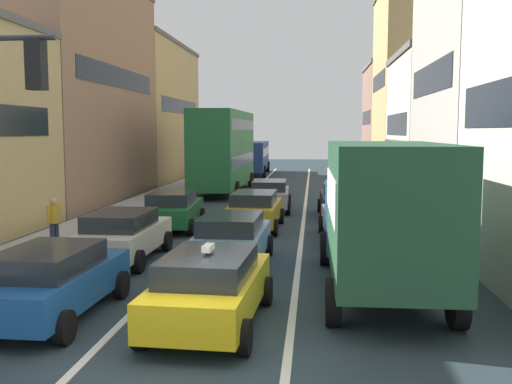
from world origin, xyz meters
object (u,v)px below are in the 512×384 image
object	(u,v)px
pedestrian_near_kerb	(54,219)
bus_far_queue_secondary	(252,155)
sedan_centre_lane_second	(232,239)
sedan_left_lane_third	(173,209)
sedan_right_lane_behind_truck	(351,218)
bus_mid_queue_primary	(224,147)
wagon_right_lane_far	(342,199)
taxi_centre_lane_front	(210,286)
wagon_left_lane_second	(123,234)
removalist_box_truck	(382,212)
sedan_left_lane_front	(52,280)
hatchback_centre_lane_third	(255,209)
coupe_centre_lane_fourth	(269,194)

from	to	relation	value
pedestrian_near_kerb	bus_far_queue_secondary	bearing A→B (deg)	106.78
sedan_centre_lane_second	pedestrian_near_kerb	size ratio (longest dim) A/B	2.61
sedan_left_lane_third	sedan_right_lane_behind_truck	distance (m)	6.99
sedan_right_lane_behind_truck	bus_mid_queue_primary	bearing A→B (deg)	21.71
bus_far_queue_secondary	wagon_right_lane_far	bearing A→B (deg)	-166.73
taxi_centre_lane_front	pedestrian_near_kerb	distance (m)	9.66
bus_mid_queue_primary	sedan_centre_lane_second	bearing A→B (deg)	-169.71
wagon_right_lane_far	bus_mid_queue_primary	distance (m)	12.15
wagon_left_lane_second	bus_mid_queue_primary	bearing A→B (deg)	0.66
removalist_box_truck	wagon_left_lane_second	distance (m)	7.83
sedan_left_lane_front	sedan_right_lane_behind_truck	xyz separation A→B (m)	(6.65, 9.22, 0.00)
removalist_box_truck	sedan_right_lane_behind_truck	bearing A→B (deg)	1.83
sedan_left_lane_third	pedestrian_near_kerb	bearing A→B (deg)	139.13
removalist_box_truck	hatchback_centre_lane_third	distance (m)	9.66
removalist_box_truck	sedan_left_lane_third	xyz separation A→B (m)	(-7.07, 8.47, -1.18)
sedan_left_lane_third	bus_far_queue_secondary	world-z (taller)	bus_far_queue_secondary
pedestrian_near_kerb	taxi_centre_lane_front	bearing A→B (deg)	-25.42
taxi_centre_lane_front	sedan_centre_lane_second	distance (m)	5.10
removalist_box_truck	wagon_right_lane_far	distance (m)	12.44
pedestrian_near_kerb	sedan_left_lane_front	bearing A→B (deg)	-43.30
sedan_right_lane_behind_truck	bus_mid_queue_primary	xyz separation A→B (m)	(-6.90, 15.39, 2.03)
sedan_centre_lane_second	bus_mid_queue_primary	size ratio (longest dim) A/B	0.41
sedan_left_lane_front	hatchback_centre_lane_third	size ratio (longest dim) A/B	1.00
removalist_box_truck	coupe_centre_lane_fourth	bearing A→B (deg)	14.19
sedan_left_lane_third	removalist_box_truck	bearing A→B (deg)	-143.21
sedan_left_lane_front	bus_mid_queue_primary	size ratio (longest dim) A/B	0.41
removalist_box_truck	sedan_left_lane_third	world-z (taller)	removalist_box_truck
bus_mid_queue_primary	bus_far_queue_secondary	bearing A→B (deg)	0.12
coupe_centre_lane_fourth	bus_far_queue_secondary	world-z (taller)	bus_far_queue_secondary
sedan_left_lane_front	bus_mid_queue_primary	distance (m)	24.70
coupe_centre_lane_fourth	sedan_left_lane_front	bearing A→B (deg)	167.27
wagon_right_lane_far	pedestrian_near_kerb	size ratio (longest dim) A/B	2.62
bus_mid_queue_primary	coupe_centre_lane_fourth	bearing A→B (deg)	-155.89
bus_mid_queue_primary	sedan_right_lane_behind_truck	bearing A→B (deg)	-155.05
wagon_left_lane_second	coupe_centre_lane_fourth	size ratio (longest dim) A/B	0.99
hatchback_centre_lane_third	taxi_centre_lane_front	bearing A→B (deg)	-177.34
coupe_centre_lane_fourth	sedan_right_lane_behind_truck	xyz separation A→B (m)	(3.42, -7.31, 0.00)
pedestrian_near_kerb	sedan_centre_lane_second	bearing A→B (deg)	4.05
coupe_centre_lane_fourth	bus_mid_queue_primary	distance (m)	9.03
sedan_centre_lane_second	bus_mid_queue_primary	world-z (taller)	bus_mid_queue_primary
removalist_box_truck	coupe_centre_lane_fourth	size ratio (longest dim) A/B	1.78
taxi_centre_lane_front	wagon_right_lane_far	world-z (taller)	taxi_centre_lane_front
sedan_centre_lane_second	wagon_right_lane_far	size ratio (longest dim) A/B	0.99
taxi_centre_lane_front	sedan_right_lane_behind_truck	size ratio (longest dim) A/B	1.00
wagon_left_lane_second	bus_far_queue_secondary	xyz separation A→B (m)	(0.19, 34.20, 0.96)
coupe_centre_lane_fourth	bus_far_queue_secondary	size ratio (longest dim) A/B	0.41
removalist_box_truck	hatchback_centre_lane_third	world-z (taller)	removalist_box_truck
sedan_left_lane_front	sedan_right_lane_behind_truck	size ratio (longest dim) A/B	0.99
wagon_left_lane_second	wagon_right_lane_far	world-z (taller)	same
sedan_centre_lane_second	bus_far_queue_secondary	distance (m)	34.70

